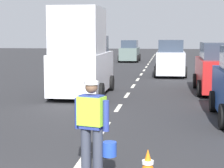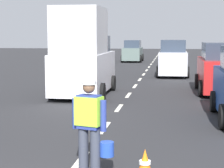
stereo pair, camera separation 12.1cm
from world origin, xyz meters
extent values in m
plane|color=#28282B|center=(0.00, 21.00, 0.00)|extent=(96.00, 96.00, 0.00)
cube|color=silver|center=(0.00, 2.70, 0.01)|extent=(0.14, 1.40, 0.01)
cube|color=silver|center=(0.00, 5.70, 0.01)|extent=(0.14, 1.40, 0.01)
cube|color=silver|center=(0.00, 8.70, 0.01)|extent=(0.14, 1.40, 0.01)
cube|color=silver|center=(0.00, 11.70, 0.01)|extent=(0.14, 1.40, 0.01)
cube|color=silver|center=(0.00, 14.70, 0.01)|extent=(0.14, 1.40, 0.01)
cube|color=silver|center=(0.00, 17.70, 0.01)|extent=(0.14, 1.40, 0.01)
cube|color=silver|center=(0.00, 20.70, 0.01)|extent=(0.14, 1.40, 0.01)
cube|color=silver|center=(0.00, 23.70, 0.01)|extent=(0.14, 1.40, 0.01)
cube|color=silver|center=(0.00, 26.70, 0.01)|extent=(0.14, 1.40, 0.01)
cube|color=silver|center=(0.00, 29.70, 0.01)|extent=(0.14, 1.40, 0.01)
cube|color=silver|center=(0.00, 32.70, 0.01)|extent=(0.14, 1.40, 0.01)
cube|color=silver|center=(0.00, 35.70, 0.01)|extent=(0.14, 1.40, 0.01)
cube|color=silver|center=(0.00, 38.70, 0.01)|extent=(0.14, 1.40, 0.01)
cube|color=silver|center=(0.00, 41.70, 0.01)|extent=(0.14, 1.40, 0.01)
cube|color=silver|center=(0.00, 44.70, 0.01)|extent=(0.14, 1.40, 0.01)
cube|color=silver|center=(0.00, 47.70, 0.01)|extent=(0.14, 1.40, 0.01)
cylinder|color=#383D4C|center=(0.21, 2.17, 0.41)|extent=(0.18, 0.18, 0.82)
cylinder|color=#383D4C|center=(0.44, 2.10, 0.41)|extent=(0.18, 0.18, 0.82)
cube|color=navy|center=(0.32, 2.14, 1.12)|extent=(0.45, 0.34, 0.60)
cube|color=#A5EA33|center=(0.32, 2.14, 1.14)|extent=(0.52, 0.40, 0.51)
cylinder|color=navy|center=(0.05, 2.21, 1.07)|extent=(0.11, 0.11, 0.55)
cylinder|color=navy|center=(0.59, 2.06, 1.07)|extent=(0.11, 0.11, 0.55)
sphere|color=brown|center=(0.32, 2.14, 1.56)|extent=(0.22, 0.22, 0.22)
cylinder|color=silver|center=(0.32, 2.14, 1.64)|extent=(0.26, 0.26, 0.06)
cylinder|color=#2347B7|center=(0.64, 2.15, 0.45)|extent=(0.26, 0.26, 0.26)
cone|color=orange|center=(1.33, 1.92, 0.29)|extent=(0.30, 0.30, 0.52)
cylinder|color=white|center=(1.33, 1.92, 0.31)|extent=(0.20, 0.20, 0.06)
cube|color=silver|center=(-1.82, 11.57, 0.96)|extent=(1.90, 4.60, 1.56)
cube|color=#2D3847|center=(-1.82, 12.38, 2.09)|extent=(1.67, 1.61, 0.70)
cube|color=silver|center=(-1.82, 10.77, 2.64)|extent=(1.81, 2.53, 1.80)
cylinder|color=black|center=(-0.85, 10.15, 0.34)|extent=(0.22, 0.68, 0.68)
cylinder|color=black|center=(-2.79, 10.15, 0.34)|extent=(0.22, 0.68, 0.68)
cylinder|color=black|center=(-0.85, 13.00, 0.34)|extent=(0.22, 0.68, 0.68)
cylinder|color=black|center=(-2.79, 13.00, 0.34)|extent=(0.22, 0.68, 0.68)
cube|color=slate|center=(-1.90, 32.94, 0.74)|extent=(1.61, 3.89, 1.12)
cube|color=#2D3847|center=(-1.90, 33.04, 1.65)|extent=(1.41, 2.14, 0.70)
cylinder|color=black|center=(-1.07, 31.74, 0.34)|extent=(0.22, 0.68, 0.68)
cylinder|color=black|center=(-2.72, 31.74, 0.34)|extent=(0.22, 0.68, 0.68)
cylinder|color=black|center=(-1.07, 34.15, 0.34)|extent=(0.22, 0.68, 0.68)
cylinder|color=black|center=(-2.72, 34.15, 0.34)|extent=(0.22, 0.68, 0.68)
cube|color=silver|center=(1.81, 20.01, 0.83)|extent=(1.63, 3.99, 1.30)
cube|color=#2D3847|center=(1.81, 19.91, 1.83)|extent=(1.43, 2.19, 0.70)
cylinder|color=black|center=(0.97, 21.24, 0.34)|extent=(0.22, 0.68, 0.68)
cylinder|color=black|center=(2.64, 21.24, 0.34)|extent=(0.22, 0.68, 0.68)
cylinder|color=black|center=(0.97, 18.77, 0.34)|extent=(0.22, 0.68, 0.68)
cylinder|color=black|center=(2.64, 18.77, 0.34)|extent=(0.22, 0.68, 0.68)
cylinder|color=black|center=(3.13, 8.48, 0.34)|extent=(0.22, 0.68, 0.68)
cylinder|color=black|center=(3.13, 5.96, 0.34)|extent=(0.22, 0.68, 0.68)
cube|color=red|center=(3.88, 13.02, 0.82)|extent=(1.83, 4.32, 1.28)
cube|color=#2D3847|center=(3.88, 12.91, 1.81)|extent=(1.61, 2.37, 0.70)
cylinder|color=black|center=(2.95, 14.36, 0.34)|extent=(0.22, 0.68, 0.68)
cylinder|color=black|center=(2.95, 11.68, 0.34)|extent=(0.22, 0.68, 0.68)
camera|label=1|loc=(1.64, -4.82, 2.47)|focal=65.12mm
camera|label=2|loc=(1.76, -4.81, 2.47)|focal=65.12mm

